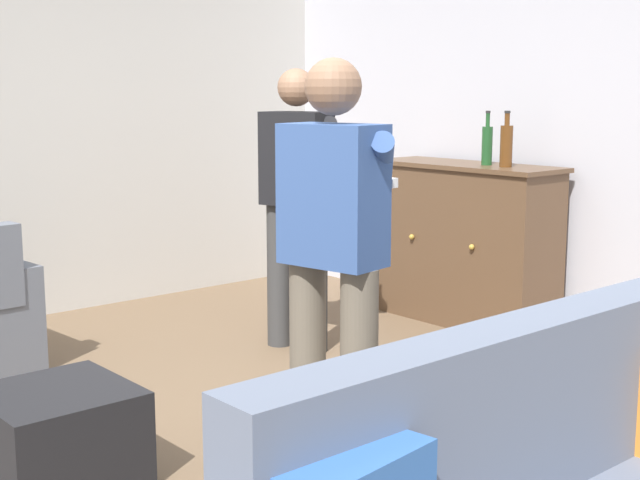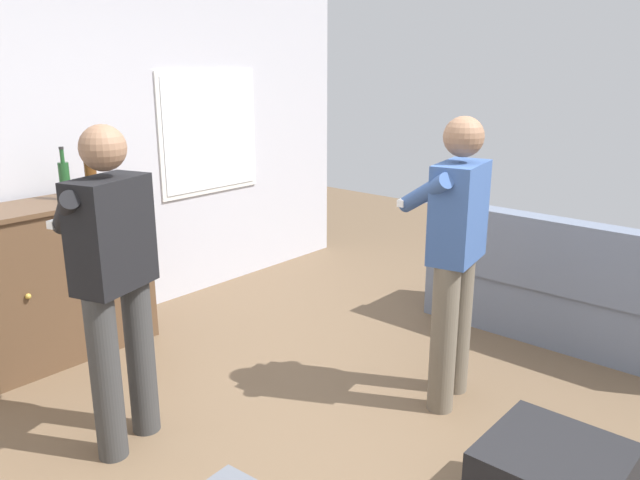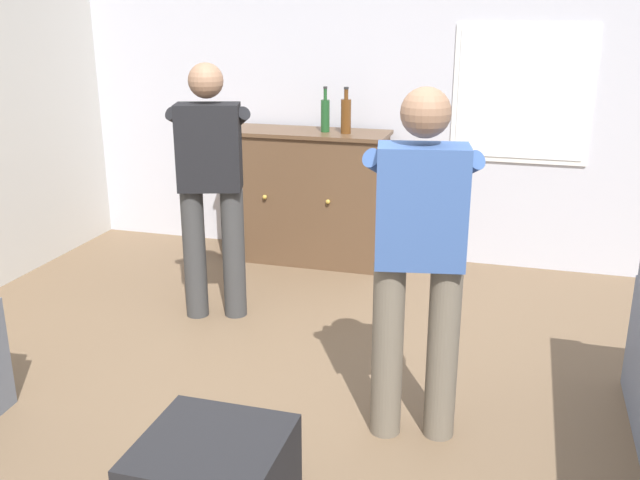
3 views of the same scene
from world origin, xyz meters
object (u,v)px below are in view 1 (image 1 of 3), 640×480
object	(u,v)px
person_standing_left	(298,195)
person_standing_right	(335,250)
bottle_wine_green	(506,145)
bottle_liquor_amber	(487,144)
ottoman	(58,437)
sideboard_cabinet	(464,243)

from	to	relation	value
person_standing_left	person_standing_right	distance (m)	1.83
bottle_wine_green	person_standing_right	world-z (taller)	person_standing_right
bottle_liquor_amber	ottoman	xyz separation A→B (m)	(0.43, -3.17, -1.01)
bottle_liquor_amber	ottoman	bearing A→B (deg)	-82.36
bottle_liquor_amber	person_standing_left	bearing A→B (deg)	-108.81
sideboard_cabinet	bottle_liquor_amber	bearing A→B (deg)	-0.56
bottle_wine_green	person_standing_left	size ratio (longest dim) A/B	0.21
sideboard_cabinet	person_standing_left	bearing A→B (deg)	-101.43
ottoman	person_standing_left	size ratio (longest dim) A/B	0.33
sideboard_cabinet	person_standing_right	world-z (taller)	person_standing_right
bottle_wine_green	bottle_liquor_amber	xyz separation A→B (m)	(-0.17, 0.03, -0.01)
bottle_wine_green	sideboard_cabinet	bearing A→B (deg)	175.46
sideboard_cabinet	person_standing_right	bearing A→B (deg)	-61.25
bottle_wine_green	ottoman	xyz separation A→B (m)	(0.25, -3.15, -1.02)
sideboard_cabinet	ottoman	distance (m)	3.25
sideboard_cabinet	person_standing_right	size ratio (longest dim) A/B	0.80
sideboard_cabinet	ottoman	world-z (taller)	sideboard_cabinet
sideboard_cabinet	bottle_liquor_amber	world-z (taller)	bottle_liquor_amber
ottoman	sideboard_cabinet	bearing A→B (deg)	100.64
sideboard_cabinet	person_standing_left	size ratio (longest dim) A/B	0.80
ottoman	person_standing_right	world-z (taller)	person_standing_right
person_standing_right	person_standing_left	bearing A→B (deg)	145.15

